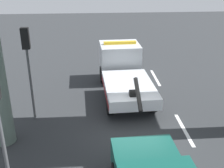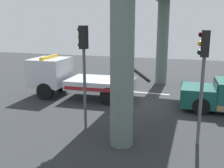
# 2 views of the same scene
# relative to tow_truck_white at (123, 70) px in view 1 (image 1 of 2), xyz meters

# --- Properties ---
(ground_plane) EXTENTS (60.00, 40.00, 0.10)m
(ground_plane) POSITION_rel_tow_truck_white_xyz_m (-4.39, -0.04, -1.25)
(ground_plane) COLOR #2D3033
(lane_stripe_mid) EXTENTS (2.60, 0.16, 0.01)m
(lane_stripe_mid) POSITION_rel_tow_truck_white_xyz_m (-4.39, -2.25, -1.20)
(lane_stripe_mid) COLOR silver
(lane_stripe_mid) RESTS_ON ground
(lane_stripe_east) EXTENTS (2.60, 0.16, 0.01)m
(lane_stripe_east) POSITION_rel_tow_truck_white_xyz_m (1.61, -2.25, -1.20)
(lane_stripe_east) COLOR silver
(lane_stripe_east) RESTS_ON ground
(tow_truck_white) EXTENTS (7.30, 2.64, 2.46)m
(tow_truck_white) POSITION_rel_tow_truck_white_xyz_m (0.00, 0.00, 0.00)
(tow_truck_white) COLOR silver
(tow_truck_white) RESTS_ON ground
(traffic_light_mid) EXTENTS (0.39, 0.32, 4.29)m
(traffic_light_mid) POSITION_rel_tow_truck_white_xyz_m (-2.88, 4.48, 1.92)
(traffic_light_mid) COLOR #515456
(traffic_light_mid) RESTS_ON ground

